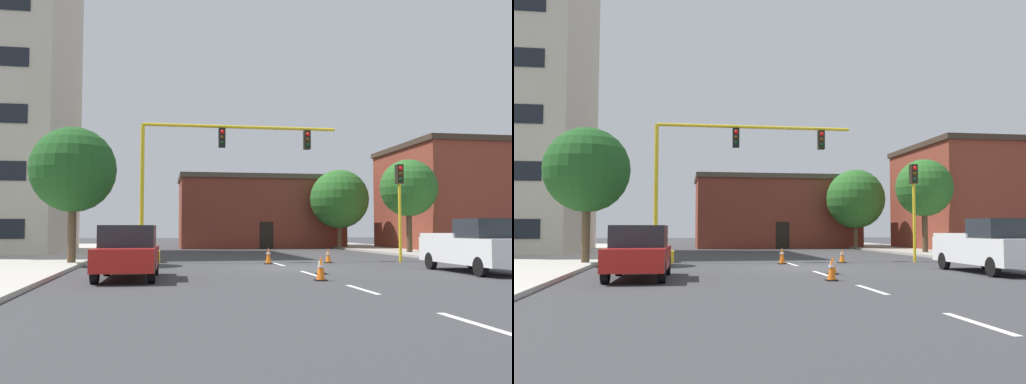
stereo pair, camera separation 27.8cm
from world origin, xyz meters
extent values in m
plane|color=#38383A|center=(0.00, 0.00, 0.00)|extent=(160.00, 160.00, 0.00)
cube|color=#B2ADA3|center=(-11.76, 8.00, 0.07)|extent=(6.00, 56.00, 0.14)
cube|color=#9E998E|center=(11.76, 8.00, 0.07)|extent=(6.00, 56.00, 0.14)
cube|color=silver|center=(0.00, -14.00, 0.00)|extent=(0.16, 2.40, 0.01)
cube|color=silver|center=(0.00, -8.50, 0.00)|extent=(0.16, 2.40, 0.01)
cube|color=silver|center=(0.00, -3.00, 0.00)|extent=(0.16, 2.40, 0.01)
cube|color=silver|center=(0.00, 2.50, 0.00)|extent=(0.16, 2.40, 0.01)
cube|color=brown|center=(3.16, 26.14, 2.90)|extent=(13.78, 7.28, 5.79)
cube|color=#4C4238|center=(3.16, 26.14, 5.99)|extent=(14.08, 7.58, 0.40)
cube|color=black|center=(3.16, 22.47, 1.10)|extent=(1.10, 0.06, 2.20)
cube|color=brown|center=(17.97, 17.80, 3.84)|extent=(10.55, 10.95, 7.68)
cube|color=#3D2D23|center=(17.97, 17.80, 7.88)|extent=(10.85, 11.25, 0.40)
cube|color=black|center=(17.97, 12.30, 1.10)|extent=(1.10, 0.06, 2.20)
cube|color=yellow|center=(-6.27, 4.94, 0.28)|extent=(1.80, 1.20, 0.55)
cylinder|color=yellow|center=(-6.27, 4.94, 3.65)|extent=(0.20, 0.20, 6.20)
cylinder|color=yellow|center=(-1.40, 4.94, 6.75)|extent=(9.75, 0.16, 0.16)
cube|color=black|center=(-2.37, 4.94, 6.18)|extent=(0.32, 0.36, 0.95)
sphere|color=red|center=(-2.37, 4.75, 6.45)|extent=(0.20, 0.20, 0.20)
sphere|color=#38280A|center=(-2.37, 4.75, 6.17)|extent=(0.20, 0.20, 0.20)
sphere|color=black|center=(-2.37, 4.75, 5.89)|extent=(0.20, 0.20, 0.20)
cube|color=black|center=(2.01, 4.94, 6.18)|extent=(0.32, 0.36, 0.95)
sphere|color=red|center=(2.01, 4.75, 6.45)|extent=(0.20, 0.20, 0.20)
sphere|color=#38280A|center=(2.01, 4.75, 6.17)|extent=(0.20, 0.20, 0.20)
sphere|color=black|center=(2.01, 4.75, 5.89)|extent=(0.20, 0.20, 0.20)
cylinder|color=yellow|center=(6.26, 3.24, 2.40)|extent=(0.14, 0.14, 4.80)
cube|color=black|center=(6.26, 3.24, 4.33)|extent=(0.32, 0.36, 0.95)
sphere|color=red|center=(6.26, 3.05, 4.60)|extent=(0.20, 0.20, 0.20)
sphere|color=#38280A|center=(6.26, 3.05, 4.32)|extent=(0.20, 0.20, 0.20)
sphere|color=black|center=(6.26, 3.05, 4.04)|extent=(0.20, 0.20, 0.20)
cylinder|color=brown|center=(8.82, 20.75, 1.13)|extent=(0.36, 0.36, 2.26)
sphere|color=#286023|center=(8.82, 20.75, 4.03)|extent=(4.72, 4.72, 4.72)
cylinder|color=brown|center=(-9.24, 3.09, 1.42)|extent=(0.36, 0.36, 2.84)
sphere|color=#1E511E|center=(-9.24, 3.09, 4.27)|extent=(3.82, 3.82, 3.82)
cylinder|color=#4C3823|center=(10.45, 11.36, 1.44)|extent=(0.36, 0.36, 2.89)
sphere|color=#286023|center=(10.45, 11.36, 4.27)|extent=(3.69, 3.69, 3.69)
cube|color=white|center=(6.26, -3.55, 0.81)|extent=(2.06, 5.42, 0.95)
cube|color=#1E2328|center=(6.25, -4.45, 1.64)|extent=(1.86, 1.82, 0.70)
cube|color=white|center=(6.27, -2.36, 1.37)|extent=(2.03, 2.83, 0.16)
cylinder|color=black|center=(5.34, -5.37, 0.34)|extent=(0.23, 0.68, 0.68)
cylinder|color=black|center=(7.18, -1.72, 0.34)|extent=(0.23, 0.68, 0.68)
cylinder|color=black|center=(5.38, -1.70, 0.34)|extent=(0.23, 0.68, 0.68)
cube|color=#B21E19|center=(-6.39, -4.29, 0.69)|extent=(1.96, 4.55, 0.70)
cube|color=#1E2328|center=(-6.39, -4.19, 1.39)|extent=(1.76, 2.34, 0.70)
cylinder|color=black|center=(-7.18, -2.74, 0.34)|extent=(0.24, 0.69, 0.68)
cylinder|color=black|center=(-5.53, -2.78, 0.34)|extent=(0.24, 0.69, 0.68)
cylinder|color=black|center=(-7.25, -5.79, 0.34)|extent=(0.24, 0.69, 0.68)
cylinder|color=black|center=(-5.60, -5.84, 0.34)|extent=(0.24, 0.69, 0.68)
cube|color=black|center=(-0.42, 2.80, 0.02)|extent=(0.36, 0.36, 0.04)
cone|color=orange|center=(-0.42, 2.80, 0.41)|extent=(0.28, 0.28, 0.74)
cylinder|color=white|center=(-0.42, 2.80, 0.50)|extent=(0.19, 0.19, 0.08)
cube|color=black|center=(0.33, -3.35, 0.02)|extent=(0.36, 0.36, 0.04)
cone|color=orange|center=(0.33, -3.35, 0.34)|extent=(0.28, 0.28, 0.61)
cylinder|color=white|center=(0.33, -3.35, 0.42)|extent=(0.19, 0.19, 0.08)
cube|color=black|center=(-0.39, -5.83, 0.02)|extent=(0.36, 0.36, 0.04)
cone|color=orange|center=(-0.39, -5.83, 0.38)|extent=(0.28, 0.28, 0.68)
cylinder|color=white|center=(-0.39, -5.83, 0.46)|extent=(0.19, 0.19, 0.08)
cube|color=black|center=(2.56, 3.17, 0.02)|extent=(0.36, 0.36, 0.04)
cone|color=orange|center=(2.56, 3.17, 0.36)|extent=(0.28, 0.28, 0.65)
cylinder|color=white|center=(2.56, 3.17, 0.44)|extent=(0.19, 0.19, 0.08)
camera|label=1|loc=(-5.34, -23.17, 1.62)|focal=39.88mm
camera|label=2|loc=(-5.07, -23.21, 1.62)|focal=39.88mm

